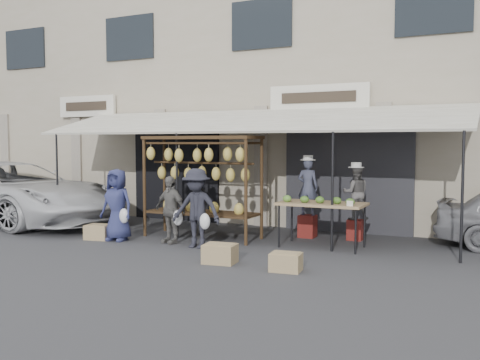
% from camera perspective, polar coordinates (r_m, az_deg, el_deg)
% --- Properties ---
extents(ground_plane, '(90.00, 90.00, 0.00)m').
position_cam_1_polar(ground_plane, '(10.48, -5.44, -7.53)').
color(ground_plane, '#2D2D30').
extents(shophouse, '(24.00, 6.15, 7.30)m').
position_cam_1_polar(shophouse, '(16.25, 6.60, 9.47)').
color(shophouse, '#AB9F8A').
rests_on(shophouse, ground_plane).
extents(awning, '(10.00, 2.35, 2.92)m').
position_cam_1_polar(awning, '(12.27, 0.07, 6.25)').
color(awning, silver).
rests_on(awning, ground_plane).
extents(banana_rack, '(2.60, 0.90, 2.24)m').
position_cam_1_polar(banana_rack, '(11.68, -4.19, 1.40)').
color(banana_rack, '#3A2713').
rests_on(banana_rack, ground_plane).
extents(produce_table, '(1.70, 0.90, 1.04)m').
position_cam_1_polar(produce_table, '(10.73, 8.68, -2.59)').
color(produce_table, tan).
rests_on(produce_table, ground_plane).
extents(vendor_left, '(0.47, 0.32, 1.25)m').
position_cam_1_polar(vendor_left, '(11.84, 7.24, -0.74)').
color(vendor_left, '#43475D').
rests_on(vendor_left, stool_left).
extents(vendor_right, '(0.67, 0.60, 1.16)m').
position_cam_1_polar(vendor_right, '(11.69, 12.25, -1.35)').
color(vendor_right, '#5F5C5A').
rests_on(vendor_right, stool_right).
extents(customer_left, '(0.76, 0.51, 1.53)m').
position_cam_1_polar(customer_left, '(11.70, -12.98, -2.60)').
color(customer_left, navy).
rests_on(customer_left, ground_plane).
extents(customer_mid, '(0.88, 0.52, 1.40)m').
position_cam_1_polar(customer_mid, '(11.21, -7.47, -3.15)').
color(customer_mid, '#65625E').
rests_on(customer_mid, ground_plane).
extents(customer_right, '(1.06, 0.65, 1.58)m').
position_cam_1_polar(customer_right, '(10.64, -4.67, -3.02)').
color(customer_right, '#23242D').
rests_on(customer_right, ground_plane).
extents(stool_left, '(0.44, 0.44, 0.49)m').
position_cam_1_polar(stool_left, '(11.95, 7.21, -4.91)').
color(stool_left, maroon).
rests_on(stool_left, ground_plane).
extents(stool_right, '(0.34, 0.34, 0.44)m').
position_cam_1_polar(stool_right, '(11.79, 12.19, -5.22)').
color(stool_right, maroon).
rests_on(stool_right, ground_plane).
extents(crate_near_a, '(0.60, 0.48, 0.33)m').
position_cam_1_polar(crate_near_a, '(9.37, -2.15, -7.86)').
color(crate_near_a, tan).
rests_on(crate_near_a, ground_plane).
extents(crate_near_b, '(0.53, 0.43, 0.30)m').
position_cam_1_polar(crate_near_b, '(8.83, 4.92, -8.72)').
color(crate_near_b, tan).
rests_on(crate_near_b, ground_plane).
extents(crate_far, '(0.59, 0.48, 0.31)m').
position_cam_1_polar(crate_far, '(12.02, -14.85, -5.39)').
color(crate_far, tan).
rests_on(crate_far, ground_plane).
extents(van, '(6.08, 3.90, 2.34)m').
position_cam_1_polar(van, '(16.01, -23.37, 0.37)').
color(van, silver).
rests_on(van, ground_plane).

